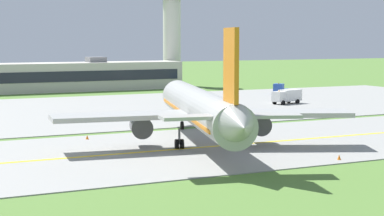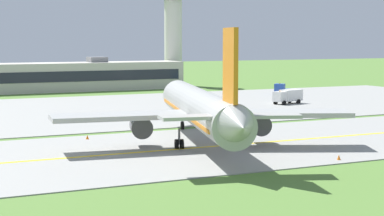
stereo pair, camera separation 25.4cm
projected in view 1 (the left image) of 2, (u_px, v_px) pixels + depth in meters
name	position (u px, v px, depth m)	size (l,w,h in m)	color
ground_plane	(208.00, 148.00, 72.47)	(500.00, 500.00, 0.00)	#517A33
taxiway_strip	(208.00, 147.00, 72.47)	(240.00, 28.00, 0.10)	gray
apron_pad	(146.00, 107.00, 114.35)	(140.00, 52.00, 0.10)	gray
taxiway_centreline	(208.00, 147.00, 72.46)	(220.00, 0.60, 0.01)	yellow
airplane_lead	(201.00, 109.00, 72.89)	(31.89, 38.88, 12.70)	#ADADA8
service_truck_baggage	(287.00, 96.00, 120.30)	(6.33, 3.56, 2.60)	silver
service_truck_fuel	(280.00, 89.00, 140.73)	(6.03, 5.91, 2.59)	#264CA5
terminal_building	(39.00, 77.00, 147.90)	(65.90, 9.07, 7.57)	beige
control_tower	(172.00, 21.00, 167.10)	(7.60, 7.60, 26.74)	silver
traffic_cone_near_edge	(87.00, 138.00, 77.91)	(0.44, 0.44, 0.60)	orange
traffic_cone_mid_edge	(262.00, 124.00, 89.83)	(0.44, 0.44, 0.60)	orange
traffic_cone_far_edge	(339.00, 158.00, 64.75)	(0.44, 0.44, 0.60)	orange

